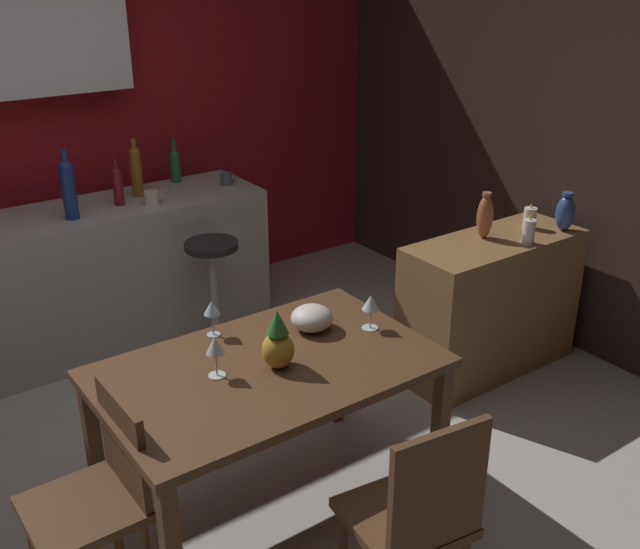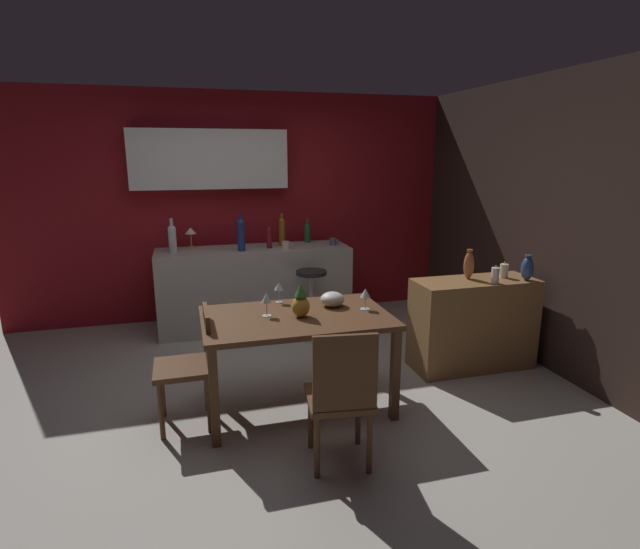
# 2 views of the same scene
# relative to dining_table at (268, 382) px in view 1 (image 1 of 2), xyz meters

# --- Properties ---
(ground_plane) EXTENTS (9.00, 9.00, 0.00)m
(ground_plane) POSITION_rel_dining_table_xyz_m (-0.14, 0.36, -0.66)
(ground_plane) COLOR #B7B2A8
(wall_kitchen_back) EXTENTS (5.20, 0.33, 2.60)m
(wall_kitchen_back) POSITION_rel_dining_table_xyz_m (-0.21, 2.43, 0.76)
(wall_kitchen_back) COLOR maroon
(wall_kitchen_back) RESTS_ON ground_plane
(wall_side_right) EXTENTS (0.10, 4.40, 2.60)m
(wall_side_right) POSITION_rel_dining_table_xyz_m (2.41, 0.66, 0.64)
(wall_side_right) COLOR #33231E
(wall_side_right) RESTS_ON ground_plane
(dining_table) EXTENTS (1.39, 0.87, 0.74)m
(dining_table) POSITION_rel_dining_table_xyz_m (0.00, 0.00, 0.00)
(dining_table) COLOR #56351E
(dining_table) RESTS_ON ground_plane
(kitchen_counter) EXTENTS (2.10, 0.60, 0.90)m
(kitchen_counter) POSITION_rel_dining_table_xyz_m (-0.04, 1.93, -0.21)
(kitchen_counter) COLOR #B2ADA3
(kitchen_counter) RESTS_ON ground_plane
(sideboard_cabinet) EXTENTS (1.10, 0.44, 0.82)m
(sideboard_cabinet) POSITION_rel_dining_table_xyz_m (1.71, 0.31, -0.25)
(sideboard_cabinet) COLOR olive
(sideboard_cabinet) RESTS_ON ground_plane
(chair_near_window) EXTENTS (0.40, 0.40, 0.86)m
(chair_near_window) POSITION_rel_dining_table_xyz_m (-0.77, -0.05, -0.18)
(chair_near_window) COLOR #56351E
(chair_near_window) RESTS_ON ground_plane
(chair_by_doorway) EXTENTS (0.45, 0.45, 0.92)m
(chair_by_doorway) POSITION_rel_dining_table_xyz_m (0.09, -0.82, -0.16)
(chair_by_doorway) COLOR #56351E
(chair_by_doorway) RESTS_ON ground_plane
(bar_stool) EXTENTS (0.34, 0.34, 0.73)m
(bar_stool) POSITION_rel_dining_table_xyz_m (0.48, 1.41, -0.27)
(bar_stool) COLOR #262323
(bar_stool) RESTS_ON ground_plane
(wine_glass_left) EXTENTS (0.07, 0.07, 0.17)m
(wine_glass_left) POSITION_rel_dining_table_xyz_m (-0.06, 0.35, 0.21)
(wine_glass_left) COLOR silver
(wine_glass_left) RESTS_ON dining_table
(wine_glass_right) EXTENTS (0.07, 0.07, 0.18)m
(wine_glass_right) POSITION_rel_dining_table_xyz_m (-0.21, 0.04, 0.22)
(wine_glass_right) COLOR silver
(wine_glass_right) RESTS_ON dining_table
(wine_glass_center) EXTENTS (0.08, 0.08, 0.17)m
(wine_glass_center) POSITION_rel_dining_table_xyz_m (0.55, 0.00, 0.21)
(wine_glass_center) COLOR silver
(wine_glass_center) RESTS_ON dining_table
(pineapple_centerpiece) EXTENTS (0.13, 0.13, 0.26)m
(pineapple_centerpiece) POSITION_rel_dining_table_xyz_m (0.03, -0.04, 0.19)
(pineapple_centerpiece) COLOR gold
(pineapple_centerpiece) RESTS_ON dining_table
(fruit_bowl) EXTENTS (0.19, 0.19, 0.11)m
(fruit_bowl) POSITION_rel_dining_table_xyz_m (0.33, 0.15, 0.14)
(fruit_bowl) COLOR beige
(fruit_bowl) RESTS_ON dining_table
(wine_bottle_green) EXTENTS (0.07, 0.07, 0.29)m
(wine_bottle_green) POSITION_rel_dining_table_xyz_m (0.62, 2.14, 0.37)
(wine_bottle_green) COLOR #1E592D
(wine_bottle_green) RESTS_ON kitchen_counter
(wine_bottle_amber) EXTENTS (0.07, 0.07, 0.36)m
(wine_bottle_amber) POSITION_rel_dining_table_xyz_m (0.29, 1.99, 0.42)
(wine_bottle_amber) COLOR #8C5114
(wine_bottle_amber) RESTS_ON kitchen_counter
(wine_bottle_ruby) EXTENTS (0.06, 0.06, 0.29)m
(wine_bottle_ruby) POSITION_rel_dining_table_xyz_m (0.13, 1.89, 0.37)
(wine_bottle_ruby) COLOR maroon
(wine_bottle_ruby) RESTS_ON kitchen_counter
(wine_bottle_cobalt) EXTENTS (0.08, 0.08, 0.40)m
(wine_bottle_cobalt) POSITION_rel_dining_table_xyz_m (-0.18, 1.81, 0.43)
(wine_bottle_cobalt) COLOR navy
(wine_bottle_cobalt) RESTS_ON kitchen_counter
(cup_slate) EXTENTS (0.11, 0.08, 0.08)m
(cup_slate) POSITION_rel_dining_table_xyz_m (0.86, 1.88, 0.28)
(cup_slate) COLOR #515660
(cup_slate) RESTS_ON kitchen_counter
(cup_cream) EXTENTS (0.12, 0.09, 0.08)m
(cup_cream) POSITION_rel_dining_table_xyz_m (0.29, 1.78, 0.29)
(cup_cream) COLOR beige
(cup_cream) RESTS_ON kitchen_counter
(pillar_candle_tall) EXTENTS (0.07, 0.07, 0.15)m
(pillar_candle_tall) POSITION_rel_dining_table_xyz_m (2.00, 0.32, 0.23)
(pillar_candle_tall) COLOR white
(pillar_candle_tall) RESTS_ON sideboard_cabinet
(pillar_candle_short) EXTENTS (0.07, 0.07, 0.16)m
(pillar_candle_short) POSITION_rel_dining_table_xyz_m (1.79, 0.16, 0.23)
(pillar_candle_short) COLOR white
(pillar_candle_short) RESTS_ON sideboard_cabinet
(vase_ceramic_blue) EXTENTS (0.11, 0.11, 0.23)m
(vase_ceramic_blue) POSITION_rel_dining_table_xyz_m (2.13, 0.18, 0.27)
(vase_ceramic_blue) COLOR #334C8C
(vase_ceramic_blue) RESTS_ON sideboard_cabinet
(vase_copper) EXTENTS (0.09, 0.09, 0.27)m
(vase_copper) POSITION_rel_dining_table_xyz_m (1.66, 0.36, 0.29)
(vase_copper) COLOR #B26038
(vase_copper) RESTS_ON sideboard_cabinet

